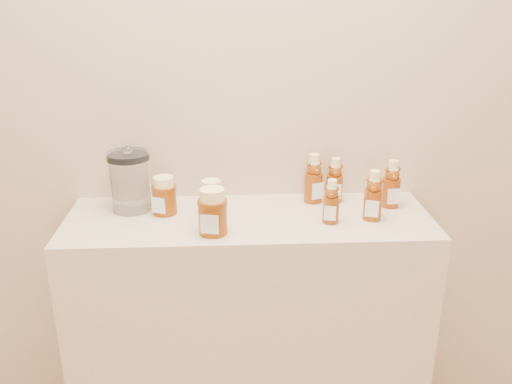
{
  "coord_description": "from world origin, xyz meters",
  "views": [
    {
      "loc": [
        -0.06,
        -0.07,
        1.62
      ],
      "look_at": [
        0.02,
        1.52,
        1.0
      ],
      "focal_mm": 38.0,
      "sensor_mm": 36.0,
      "label": 1
    }
  ],
  "objects_px": {
    "bear_bottle_front_left": "(331,198)",
    "glass_canister": "(130,179)",
    "bear_bottle_back_left": "(314,175)",
    "honey_jar_left": "(164,195)",
    "display_table": "(249,332)"
  },
  "relations": [
    {
      "from": "bear_bottle_front_left",
      "to": "glass_canister",
      "type": "height_order",
      "value": "glass_canister"
    },
    {
      "from": "honey_jar_left",
      "to": "bear_bottle_back_left",
      "type": "bearing_deg",
      "value": 33.22
    },
    {
      "from": "bear_bottle_back_left",
      "to": "honey_jar_left",
      "type": "distance_m",
      "value": 0.51
    },
    {
      "from": "bear_bottle_front_left",
      "to": "glass_canister",
      "type": "bearing_deg",
      "value": -176.58
    },
    {
      "from": "bear_bottle_back_left",
      "to": "glass_canister",
      "type": "xyz_separation_m",
      "value": [
        -0.62,
        -0.04,
        0.01
      ]
    },
    {
      "from": "display_table",
      "to": "bear_bottle_front_left",
      "type": "bearing_deg",
      "value": -11.04
    },
    {
      "from": "honey_jar_left",
      "to": "glass_canister",
      "type": "xyz_separation_m",
      "value": [
        -0.12,
        0.04,
        0.04
      ]
    },
    {
      "from": "honey_jar_left",
      "to": "display_table",
      "type": "bearing_deg",
      "value": 14.61
    },
    {
      "from": "bear_bottle_front_left",
      "to": "honey_jar_left",
      "type": "bearing_deg",
      "value": -174.83
    },
    {
      "from": "bear_bottle_front_left",
      "to": "honey_jar_left",
      "type": "height_order",
      "value": "bear_bottle_front_left"
    },
    {
      "from": "bear_bottle_front_left",
      "to": "glass_canister",
      "type": "xyz_separation_m",
      "value": [
        -0.65,
        0.14,
        0.03
      ]
    },
    {
      "from": "bear_bottle_back_left",
      "to": "bear_bottle_front_left",
      "type": "xyz_separation_m",
      "value": [
        0.03,
        -0.18,
        -0.02
      ]
    },
    {
      "from": "bear_bottle_front_left",
      "to": "honey_jar_left",
      "type": "xyz_separation_m",
      "value": [
        -0.54,
        0.1,
        -0.02
      ]
    },
    {
      "from": "bear_bottle_front_left",
      "to": "honey_jar_left",
      "type": "relative_size",
      "value": 1.27
    },
    {
      "from": "bear_bottle_back_left",
      "to": "honey_jar_left",
      "type": "relative_size",
      "value": 1.53
    }
  ]
}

